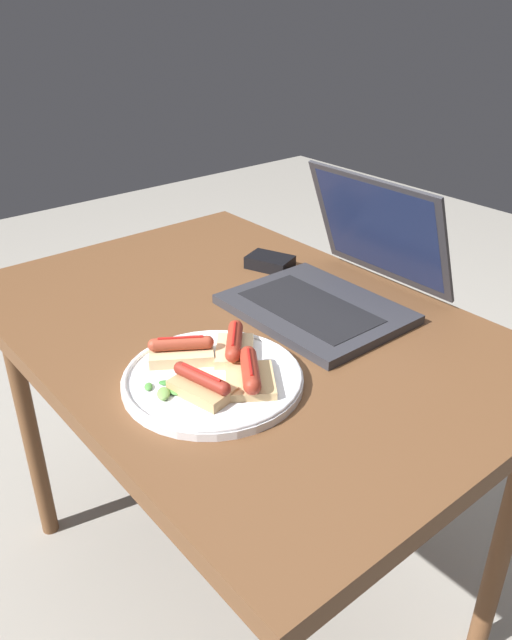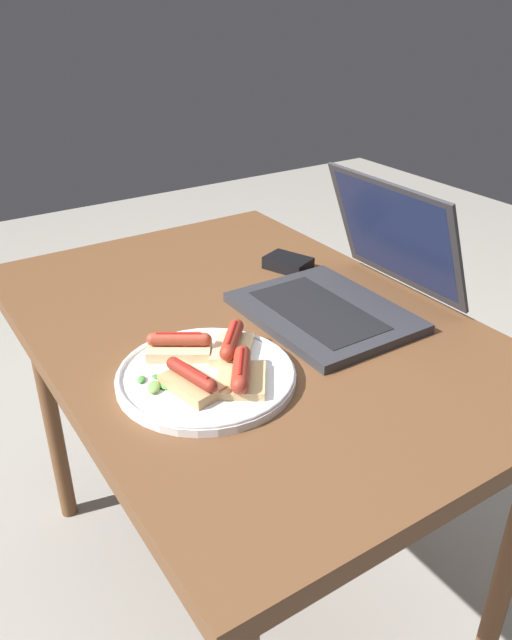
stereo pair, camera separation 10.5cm
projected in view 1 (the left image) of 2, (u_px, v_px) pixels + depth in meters
ground_plane at (243, 581)px, 1.51m from camera, size 6.00×6.00×0.00m
desk at (239, 353)px, 1.20m from camera, size 1.06×0.73×0.72m
laptop at (334, 285)px, 1.20m from camera, size 0.32×0.34×0.24m
plate at (213, 378)px, 0.98m from camera, size 0.29×0.29×0.02m
sausage_toast_left at (181, 350)px, 1.02m from camera, size 0.11×0.12×0.04m
sausage_toast_middle at (234, 346)px, 1.03m from camera, size 0.11×0.11×0.04m
sausage_toast_right at (202, 385)px, 0.93m from camera, size 0.11×0.08×0.04m
sausage_toast_extra at (250, 375)px, 0.95m from camera, size 0.12×0.11×0.04m
salad_pile at (165, 391)px, 0.94m from camera, size 0.06×0.05×0.01m
external_drive at (270, 262)px, 1.38m from camera, size 0.11×0.10×0.03m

